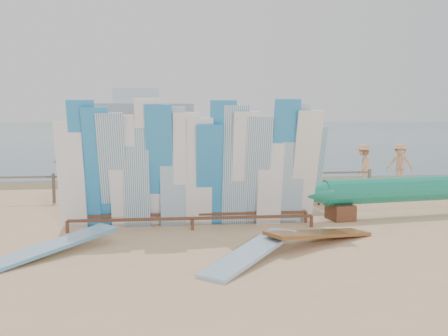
{
  "coord_description": "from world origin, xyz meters",
  "views": [
    {
      "loc": [
        -0.61,
        -11.7,
        2.58
      ],
      "look_at": [
        0.98,
        1.24,
        1.19
      ],
      "focal_mm": 38.0,
      "sensor_mm": 36.0,
      "label": 1
    }
  ],
  "objects": [
    {
      "name": "beachgoer_4",
      "position": [
        1.22,
        4.14,
        0.83
      ],
      "size": [
        0.5,
        1.01,
        1.66
      ],
      "primitive_type": "imported",
      "rotation": [
        0.0,
        0.0,
        1.49
      ],
      "color": "#8C6042",
      "rests_on": "ground"
    },
    {
      "name": "ground",
      "position": [
        0.0,
        0.0,
        0.0
      ],
      "size": [
        160.0,
        160.0,
        0.0
      ],
      "primitive_type": "plane",
      "color": "#DDAF7F",
      "rests_on": "ground"
    },
    {
      "name": "distant_ship",
      "position": [
        -12.0,
        180.0,
        5.31
      ],
      "size": [
        45.0,
        8.0,
        14.0
      ],
      "color": "#999EA3",
      "rests_on": "ocean"
    },
    {
      "name": "beach_chair_right",
      "position": [
        0.61,
        4.3,
        0.23
      ],
      "size": [
        0.52,
        0.54,
        0.8
      ],
      "rotation": [
        0.0,
        0.0,
        0.04
      ],
      "color": "#AC2012",
      "rests_on": "ground"
    },
    {
      "name": "beachgoer_6",
      "position": [
        3.33,
        4.26,
        0.92
      ],
      "size": [
        0.91,
        0.44,
        1.85
      ],
      "primitive_type": "imported",
      "rotation": [
        0.0,
        0.0,
        0.01
      ],
      "color": "tan",
      "rests_on": "ground"
    },
    {
      "name": "outrigger_canoe",
      "position": [
        5.73,
        -0.09,
        0.66
      ],
      "size": [
        7.31,
        1.56,
        1.04
      ],
      "rotation": [
        0.0,
        0.0,
        0.13
      ],
      "color": "brown",
      "rests_on": "ground"
    },
    {
      "name": "stroller",
      "position": [
        1.5,
        4.02,
        0.42
      ],
      "size": [
        0.6,
        0.8,
        1.04
      ],
      "rotation": [
        0.0,
        0.0,
        0.1
      ],
      "color": "#AC2012",
      "rests_on": "ground"
    },
    {
      "name": "beachgoer_extra_0",
      "position": [
        8.57,
        5.93,
        0.78
      ],
      "size": [
        1.08,
        0.91,
        1.57
      ],
      "primitive_type": "imported",
      "rotation": [
        0.0,
        0.0,
        5.7
      ],
      "color": "tan",
      "rests_on": "ground"
    },
    {
      "name": "beach_chair_left",
      "position": [
        -0.73,
        3.57,
        0.23
      ],
      "size": [
        0.57,
        0.58,
        0.78
      ],
      "rotation": [
        0.0,
        0.0,
        -0.16
      ],
      "color": "#AC2012",
      "rests_on": "ground"
    },
    {
      "name": "main_surfboard_rack",
      "position": [
        -0.01,
        -0.76,
        1.36
      ],
      "size": [
        6.04,
        1.03,
        3.0
      ],
      "rotation": [
        0.0,
        0.0,
        -0.02
      ],
      "color": "brown",
      "rests_on": "ground"
    },
    {
      "name": "beachgoer_8",
      "position": [
        4.38,
        4.3,
        0.91
      ],
      "size": [
        0.96,
        0.88,
        1.82
      ],
      "primitive_type": "imported",
      "rotation": [
        0.0,
        0.0,
        0.67
      ],
      "color": "beige",
      "rests_on": "ground"
    },
    {
      "name": "vendor_table",
      "position": [
        1.82,
        0.54,
        0.35
      ],
      "size": [
        0.9,
        0.73,
        1.06
      ],
      "rotation": [
        0.0,
        0.0,
        0.24
      ],
      "color": "brown",
      "rests_on": "ground"
    },
    {
      "name": "ocean",
      "position": [
        0.0,
        128.0,
        0.0
      ],
      "size": [
        320.0,
        240.0,
        0.02
      ],
      "primitive_type": "cube",
      "color": "#3F5E71",
      "rests_on": "ground"
    },
    {
      "name": "beachgoer_11",
      "position": [
        -3.8,
        6.1,
        0.92
      ],
      "size": [
        1.79,
        1.02,
        1.84
      ],
      "primitive_type": "imported",
      "rotation": [
        0.0,
        0.0,
        3.43
      ],
      "color": "beige",
      "rests_on": "ground"
    },
    {
      "name": "fence",
      "position": [
        0.0,
        3.0,
        0.63
      ],
      "size": [
        12.08,
        0.08,
        0.9
      ],
      "color": "#6D6052",
      "rests_on": "ground"
    },
    {
      "name": "beachgoer_2",
      "position": [
        -0.94,
        4.92,
        0.94
      ],
      "size": [
        0.76,
        1.01,
        1.88
      ],
      "primitive_type": "imported",
      "rotation": [
        0.0,
        0.0,
        5.12
      ],
      "color": "beige",
      "rests_on": "ground"
    },
    {
      "name": "wet_sand_strip",
      "position": [
        0.0,
        7.2,
        0.0
      ],
      "size": [
        40.0,
        2.6,
        0.01
      ],
      "primitive_type": "cube",
      "color": "brown",
      "rests_on": "ground"
    },
    {
      "name": "beachgoer_5",
      "position": [
        0.98,
        7.18,
        0.83
      ],
      "size": [
        1.61,
        0.9,
        1.65
      ],
      "primitive_type": "imported",
      "rotation": [
        0.0,
        0.0,
        2.86
      ],
      "color": "beige",
      "rests_on": "ground"
    },
    {
      "name": "beachgoer_1",
      "position": [
        -2.66,
        5.94,
        0.94
      ],
      "size": [
        0.76,
        0.74,
        1.89
      ],
      "primitive_type": "imported",
      "rotation": [
        0.0,
        0.0,
        5.55
      ],
      "color": "#8C6042",
      "rests_on": "ground"
    },
    {
      "name": "flat_board_c",
      "position": [
        2.53,
        -2.43,
        0.0
      ],
      "size": [
        2.62,
        1.81,
        0.39
      ],
      "primitive_type": "cube",
      "rotation": [
        0.12,
        0.0,
        2.09
      ],
      "color": "brown",
      "rests_on": "ground"
    },
    {
      "name": "side_surfboard_rack",
      "position": [
        2.95,
        1.86,
        1.15
      ],
      "size": [
        2.26,
        0.76,
        2.53
      ],
      "rotation": [
        0.0,
        0.0,
        0.03
      ],
      "color": "brown",
      "rests_on": "ground"
    },
    {
      "name": "flat_board_b",
      "position": [
        0.91,
        -3.45,
        0.0
      ],
      "size": [
        2.16,
        2.43,
        0.31
      ],
      "primitive_type": "cube",
      "rotation": [
        0.09,
        0.0,
        -0.7
      ],
      "color": "#80AACD",
      "rests_on": "ground"
    },
    {
      "name": "beachgoer_3",
      "position": [
        -2.68,
        5.27,
        0.89
      ],
      "size": [
        1.24,
        0.76,
        1.78
      ],
      "primitive_type": "imported",
      "rotation": [
        0.0,
        0.0,
        3.41
      ],
      "color": "tan",
      "rests_on": "ground"
    },
    {
      "name": "beachgoer_9",
      "position": [
        6.68,
        5.07,
        0.81
      ],
      "size": [
        0.95,
        1.1,
        1.61
      ],
      "primitive_type": "imported",
      "rotation": [
        0.0,
        0.0,
        4.1
      ],
      "color": "tan",
      "rests_on": "ground"
    },
    {
      "name": "flat_board_e",
      "position": [
        -2.76,
        -2.66,
        0.0
      ],
      "size": [
        2.28,
        2.32,
        0.33
      ],
      "primitive_type": "cube",
      "rotation": [
        0.1,
        0.0,
        -0.77
      ],
      "color": "silver",
      "rests_on": "ground"
    }
  ]
}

